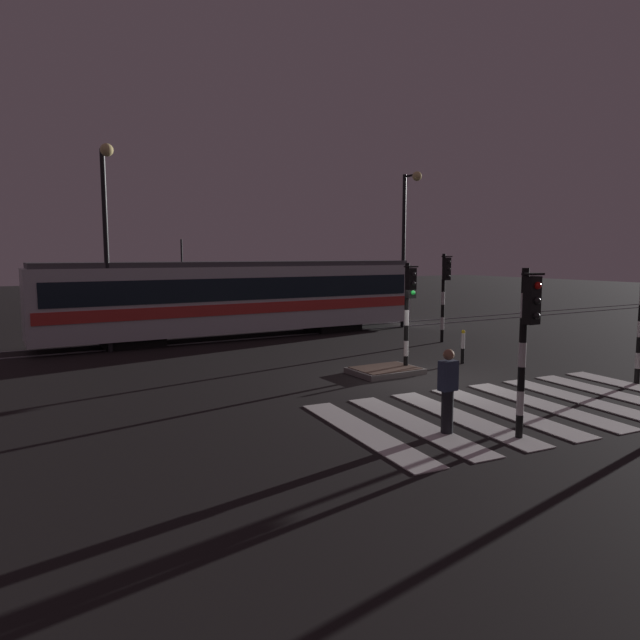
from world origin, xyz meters
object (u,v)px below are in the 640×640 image
tram (240,297)px  pedestrian_waiting_at_kerb (448,391)px  traffic_light_kerb_mid_left (527,328)px  bollard_island_edge (463,347)px  street_lamp_trackside_right (407,231)px  traffic_light_median_centre (409,300)px  traffic_light_corner_far_right (445,284)px  street_lamp_trackside_left (106,224)px

tram → pedestrian_waiting_at_kerb: 14.52m
traffic_light_kerb_mid_left → bollard_island_edge: bearing=54.3°
street_lamp_trackside_right → bollard_island_edge: 9.92m
traffic_light_median_centre → traffic_light_corner_far_right: (4.92, 3.81, 0.18)m
traffic_light_corner_far_right → pedestrian_waiting_at_kerb: traffic_light_corner_far_right is taller
traffic_light_kerb_mid_left → street_lamp_trackside_left: 15.18m
traffic_light_kerb_mid_left → bollard_island_edge: 7.87m
tram → pedestrian_waiting_at_kerb: bearing=-95.9°
traffic_light_corner_far_right → tram: (-6.56, 5.49, -0.61)m
traffic_light_median_centre → bollard_island_edge: traffic_light_median_centre is taller
traffic_light_kerb_mid_left → pedestrian_waiting_at_kerb: traffic_light_kerb_mid_left is taller
pedestrian_waiting_at_kerb → bollard_island_edge: size_ratio=1.54×
traffic_light_corner_far_right → street_lamp_trackside_left: bearing=161.0°
traffic_light_kerb_mid_left → bollard_island_edge: size_ratio=2.98×
traffic_light_median_centre → bollard_island_edge: bearing=2.8°
traffic_light_kerb_mid_left → pedestrian_waiting_at_kerb: (-1.01, 1.01, -1.30)m
street_lamp_trackside_right → tram: size_ratio=0.44×
pedestrian_waiting_at_kerb → bollard_island_edge: bearing=43.5°
traffic_light_median_centre → pedestrian_waiting_at_kerb: traffic_light_median_centre is taller
tram → street_lamp_trackside_left: bearing=-166.5°
traffic_light_kerb_mid_left → tram: bearing=88.2°
traffic_light_kerb_mid_left → traffic_light_median_centre: bearing=70.9°
traffic_light_corner_far_right → street_lamp_trackside_left: size_ratio=0.49×
traffic_light_corner_far_right → pedestrian_waiting_at_kerb: size_ratio=2.09×
street_lamp_trackside_right → bollard_island_edge: bearing=-116.9°
street_lamp_trackside_right → street_lamp_trackside_left: bearing=-179.1°
pedestrian_waiting_at_kerb → traffic_light_median_centre: bearing=58.5°
traffic_light_corner_far_right → tram: 8.58m
traffic_light_kerb_mid_left → tram: (0.48, 15.43, -0.43)m
street_lamp_trackside_right → traffic_light_corner_far_right: bearing=-109.4°
traffic_light_median_centre → street_lamp_trackside_right: size_ratio=0.45×
traffic_light_kerb_mid_left → traffic_light_corner_far_right: (7.04, 9.95, 0.18)m
traffic_light_kerb_mid_left → street_lamp_trackside_right: 16.87m
traffic_light_kerb_mid_left → street_lamp_trackside_left: bearing=109.7°
street_lamp_trackside_left → pedestrian_waiting_at_kerb: bearing=-72.8°
traffic_light_kerb_mid_left → traffic_light_corner_far_right: bearing=54.7°
traffic_light_corner_far_right → pedestrian_waiting_at_kerb: bearing=-132.1°
street_lamp_trackside_left → street_lamp_trackside_right: (13.64, 0.21, 0.04)m
traffic_light_corner_far_right → street_lamp_trackside_right: bearing=70.6°
traffic_light_median_centre → street_lamp_trackside_right: 10.71m
street_lamp_trackside_left → pedestrian_waiting_at_kerb: size_ratio=4.26×
traffic_light_median_centre → pedestrian_waiting_at_kerb: (-3.13, -5.12, -1.30)m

